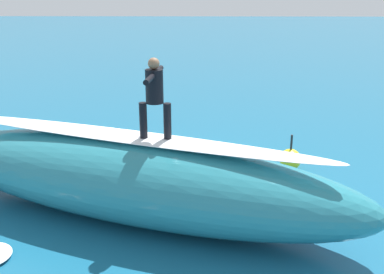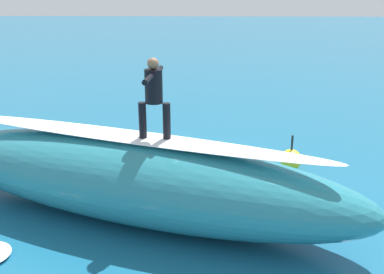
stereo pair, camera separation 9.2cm
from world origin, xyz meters
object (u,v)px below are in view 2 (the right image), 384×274
(buoy_marker, at_px, (291,160))
(surfboard_paddling, at_px, (219,164))
(surfer_paddling, at_px, (219,157))
(surfer_riding, at_px, (154,92))
(surfboard_riding, at_px, (155,140))

(buoy_marker, bearing_deg, surfboard_paddling, -6.46)
(surfer_paddling, xyz_separation_m, buoy_marker, (-1.83, 0.33, 0.07))
(surfer_riding, height_order, surfboard_paddling, surfer_riding)
(surfboard_riding, distance_m, surfer_paddling, 3.70)
(surfboard_paddling, bearing_deg, surfer_riding, -15.26)
(surfboard_paddling, bearing_deg, surfer_paddling, 180.00)
(buoy_marker, bearing_deg, surfer_paddling, -10.32)
(surfer_riding, bearing_deg, surfboard_riding, 0.00)
(surfboard_paddling, bearing_deg, buoy_marker, 92.18)
(surfboard_riding, relative_size, buoy_marker, 2.12)
(surfer_paddling, bearing_deg, surfer_riding, -14.70)
(surfboard_paddling, bearing_deg, surfboard_riding, -15.26)
(surfboard_riding, xyz_separation_m, surfboard_paddling, (-1.32, -2.97, -1.70))
(surfboard_paddling, distance_m, surfer_paddling, 0.21)
(surfboard_paddling, relative_size, surfer_paddling, 1.39)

